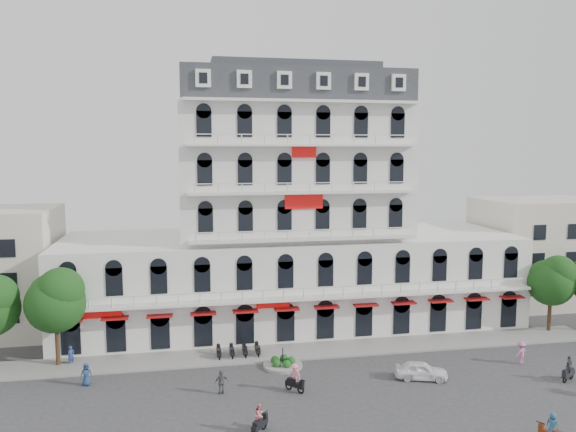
# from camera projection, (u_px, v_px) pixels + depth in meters

# --- Properties ---
(ground) EXTENTS (120.00, 120.00, 0.00)m
(ground) POSITION_uv_depth(u_px,v_px,m) (338.00, 395.00, 40.39)
(ground) COLOR #38383A
(ground) RESTS_ON ground
(sidewalk) EXTENTS (53.00, 4.00, 0.16)m
(sidewalk) POSITION_uv_depth(u_px,v_px,m) (310.00, 351.00, 49.16)
(sidewalk) COLOR gray
(sidewalk) RESTS_ON ground
(main_building) EXTENTS (45.00, 15.00, 25.80)m
(main_building) POSITION_uv_depth(u_px,v_px,m) (291.00, 226.00, 56.79)
(main_building) COLOR silver
(main_building) RESTS_ON ground
(flank_building_east) EXTENTS (14.00, 10.00, 12.00)m
(flank_building_east) POSITION_uv_depth(u_px,v_px,m) (543.00, 251.00, 64.72)
(flank_building_east) COLOR beige
(flank_building_east) RESTS_ON ground
(traffic_island) EXTENTS (3.20, 3.20, 1.60)m
(traffic_island) POSITION_uv_depth(u_px,v_px,m) (283.00, 364.00, 45.66)
(traffic_island) COLOR gray
(traffic_island) RESTS_ON ground
(parked_scooter_row) EXTENTS (4.40, 1.80, 1.10)m
(parked_scooter_row) POSITION_uv_depth(u_px,v_px,m) (238.00, 357.00, 47.81)
(parked_scooter_row) COLOR black
(parked_scooter_row) RESTS_ON ground
(tree_west_inner) EXTENTS (4.76, 4.76, 8.25)m
(tree_west_inner) POSITION_uv_depth(u_px,v_px,m) (56.00, 298.00, 45.13)
(tree_west_inner) COLOR #382314
(tree_west_inner) RESTS_ON ground
(tree_east_inner) EXTENTS (4.40, 4.37, 7.57)m
(tree_east_inner) POSITION_uv_depth(u_px,v_px,m) (552.00, 279.00, 53.94)
(tree_east_inner) COLOR #382314
(tree_east_inner) RESTS_ON ground
(parked_car) EXTENTS (4.30, 2.77, 1.36)m
(parked_car) POSITION_uv_depth(u_px,v_px,m) (421.00, 370.00, 43.18)
(parked_car) COLOR white
(parked_car) RESTS_ON ground
(rider_southwest) EXTENTS (1.21, 1.40, 1.96)m
(rider_southwest) POSITION_uv_depth(u_px,v_px,m) (260.00, 418.00, 34.88)
(rider_southwest) COLOR black
(rider_southwest) RESTS_ON ground
(rider_east) EXTENTS (1.09, 1.51, 1.96)m
(rider_east) POSITION_uv_depth(u_px,v_px,m) (552.00, 428.00, 33.64)
(rider_east) COLOR maroon
(rider_east) RESTS_ON ground
(rider_northeast) EXTENTS (1.55, 1.02, 2.01)m
(rider_northeast) POSITION_uv_depth(u_px,v_px,m) (569.00, 369.00, 42.80)
(rider_northeast) COLOR black
(rider_northeast) RESTS_ON ground
(rider_center) EXTENTS (1.26, 1.35, 2.14)m
(rider_center) POSITION_uv_depth(u_px,v_px,m) (295.00, 377.00, 40.87)
(rider_center) COLOR black
(rider_center) RESTS_ON ground
(pedestrian_left) EXTENTS (0.94, 0.72, 1.72)m
(pedestrian_left) POSITION_uv_depth(u_px,v_px,m) (86.00, 374.00, 41.96)
(pedestrian_left) COLOR navy
(pedestrian_left) RESTS_ON ground
(pedestrian_mid) EXTENTS (1.10, 0.66, 1.75)m
(pedestrian_mid) POSITION_uv_depth(u_px,v_px,m) (221.00, 382.00, 40.52)
(pedestrian_mid) COLOR #505257
(pedestrian_mid) RESTS_ON ground
(pedestrian_right) EXTENTS (1.39, 1.07, 1.90)m
(pedestrian_right) POSITION_uv_depth(u_px,v_px,m) (521.00, 353.00, 46.26)
(pedestrian_right) COLOR #CE6DA5
(pedestrian_right) RESTS_ON ground
(pedestrian_far) EXTENTS (0.71, 0.70, 1.65)m
(pedestrian_far) POSITION_uv_depth(u_px,v_px,m) (71.00, 356.00, 45.89)
(pedestrian_far) COLOR navy
(pedestrian_far) RESTS_ON ground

